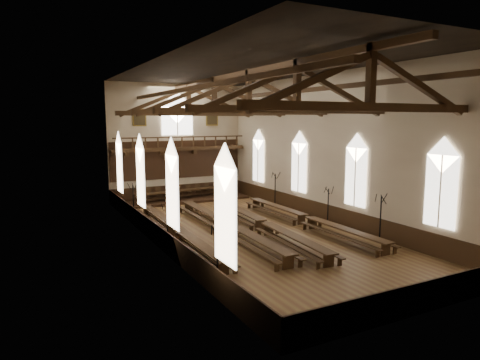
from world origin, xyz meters
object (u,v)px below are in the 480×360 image
object	(u,v)px
candelabrum_left_near	(217,270)
candelabrum_left_far	(134,208)
candelabrum_left_mid	(168,234)
high_table	(182,191)
candelabrum_right_far	(275,196)
candelabrum_right_near	(380,227)
candelabrum_right_mid	(328,213)
refectory_row_d	(307,219)
refectory_row_b	(227,225)
refectory_row_a	(176,230)
dais	(182,200)
refectory_row_c	(264,224)

from	to	relation	value
candelabrum_left_near	candelabrum_left_far	size ratio (longest dim) A/B	1.04
candelabrum_left_mid	high_table	bearing A→B (deg)	66.66
high_table	candelabrum_right_far	xyz separation A→B (m)	(5.76, -5.71, -0.01)
candelabrum_right_near	candelabrum_right_mid	distance (m)	4.62
refectory_row_d	candelabrum_right_mid	xyz separation A→B (m)	(1.59, -0.13, 0.24)
refectory_row_b	candelabrum_left_mid	distance (m)	4.22
refectory_row_b	candelabrum_right_near	world-z (taller)	candelabrum_right_near
high_table	candelabrum_right_mid	distance (m)	13.57
candelabrum_left_mid	refectory_row_d	bearing A→B (deg)	1.37
candelabrum_left_near	candelabrum_right_mid	xyz separation A→B (m)	(11.10, 6.61, -0.04)
refectory_row_a	high_table	distance (m)	11.79
candelabrum_right_mid	dais	bearing A→B (deg)	115.12
refectory_row_c	high_table	distance (m)	12.23
candelabrum_right_far	candelabrum_left_mid	bearing A→B (deg)	-148.99
candelabrum_left_mid	refectory_row_a	bearing A→B (deg)	55.17
candelabrum_right_near	candelabrum_right_far	distance (m)	11.19
candelabrum_left_near	candelabrum_right_far	world-z (taller)	candelabrum_right_far
refectory_row_d	candelabrum_right_near	xyz separation A→B (m)	(1.59, -4.75, 0.31)
dais	candelabrum_right_near	world-z (taller)	candelabrum_right_near
candelabrum_left_near	candelabrum_left_mid	world-z (taller)	candelabrum_left_near
refectory_row_d	high_table	size ratio (longest dim) A/B	1.70
candelabrum_left_near	candelabrum_left_mid	distance (m)	6.51
refectory_row_a	candelabrum_right_far	world-z (taller)	candelabrum_right_far
dais	candelabrum_left_far	world-z (taller)	candelabrum_left_far
candelabrum_left_near	candelabrum_right_far	xyz separation A→B (m)	(11.10, 13.18, 0.04)
refectory_row_c	candelabrum_right_mid	xyz separation A→B (m)	(4.85, -0.09, 0.24)
dais	candelabrum_right_mid	world-z (taller)	candelabrum_right_mid
refectory_row_b	candelabrum_right_mid	size ratio (longest dim) A/B	5.76
refectory_row_b	refectory_row_d	bearing A→B (deg)	-8.51
refectory_row_a	high_table	world-z (taller)	high_table
refectory_row_b	candelabrum_right_mid	world-z (taller)	candelabrum_right_mid
high_table	candelabrum_right_far	bearing A→B (deg)	-44.77
candelabrum_left_near	candelabrum_left_far	distance (m)	14.08
refectory_row_d	high_table	bearing A→B (deg)	108.93
high_table	candelabrum_left_mid	xyz separation A→B (m)	(-5.34, -12.38, -0.12)
high_table	candelabrum_left_mid	bearing A→B (deg)	-113.34
high_table	candelabrum_right_mid	bearing A→B (deg)	-64.88
refectory_row_c	candelabrum_left_mid	xyz separation A→B (m)	(-6.25, -0.20, 0.21)
refectory_row_a	candelabrum_right_far	distance (m)	11.39
dais	refectory_row_b	bearing A→B (deg)	-96.30
refectory_row_c	high_table	size ratio (longest dim) A/B	1.72
candelabrum_right_far	candelabrum_right_mid	bearing A→B (deg)	-90.00
candelabrum_left_near	candelabrum_right_far	size ratio (longest dim) A/B	0.95
refectory_row_a	refectory_row_c	distance (m)	5.40
refectory_row_d	candelabrum_right_mid	bearing A→B (deg)	-4.57
refectory_row_d	candelabrum_left_near	world-z (taller)	candelabrum_left_near
refectory_row_b	candelabrum_right_near	bearing A→B (deg)	-38.42
refectory_row_a	high_table	bearing A→B (deg)	68.35
candelabrum_left_near	high_table	bearing A→B (deg)	74.21
refectory_row_c	candelabrum_right_mid	size ratio (longest dim) A/B	5.65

